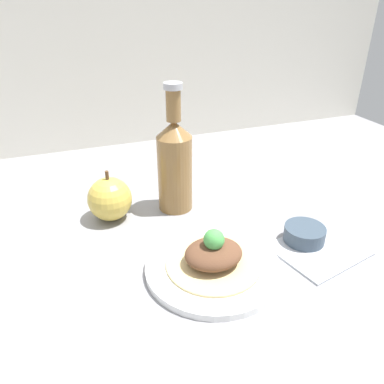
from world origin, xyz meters
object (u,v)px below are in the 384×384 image
at_px(plated_food, 213,255).
at_px(dipping_bowl, 304,235).
at_px(plate, 213,266).
at_px(cider_bottle, 175,163).
at_px(apple, 110,199).

bearing_deg(plated_food, dipping_bowl, 4.39).
xyz_separation_m(plate, dipping_bowl, (0.19, 0.01, 0.01)).
bearing_deg(cider_bottle, plate, -91.70).
bearing_deg(apple, plated_food, -59.73).
distance_m(cider_bottle, apple, 0.15).
relative_size(plated_food, dipping_bowl, 2.11).
xyz_separation_m(apple, dipping_bowl, (0.32, -0.21, -0.03)).
bearing_deg(plated_food, plate, 90.00).
xyz_separation_m(plate, cider_bottle, (0.01, 0.22, 0.10)).
bearing_deg(dipping_bowl, cider_bottle, 131.57).
relative_size(apple, dipping_bowl, 1.41).
bearing_deg(plated_food, cider_bottle, 88.30).
distance_m(cider_bottle, dipping_bowl, 0.29).
height_order(plate, plated_food, plated_food).
xyz_separation_m(plate, plated_food, (0.00, -0.00, 0.02)).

